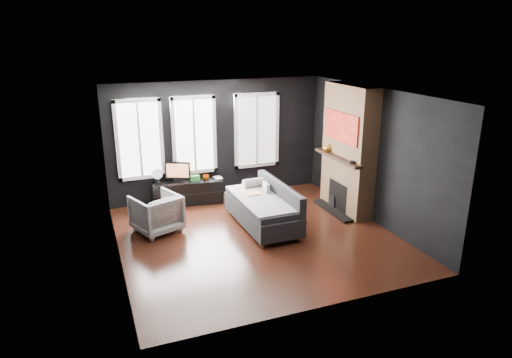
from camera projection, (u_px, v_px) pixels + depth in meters
name	position (u px, v px, depth m)	size (l,w,h in m)	color
floor	(257.00, 237.00, 8.65)	(5.00, 5.00, 0.00)	black
ceiling	(257.00, 93.00, 7.82)	(5.00, 5.00, 0.00)	white
wall_back	(217.00, 140.00, 10.46)	(5.00, 0.02, 2.70)	black
wall_left	(113.00, 184.00, 7.38)	(0.02, 5.00, 2.70)	black
wall_right	(373.00, 156.00, 9.10)	(0.02, 5.00, 2.70)	black
windows	(197.00, 96.00, 9.95)	(4.00, 0.16, 1.76)	white
fireplace	(349.00, 150.00, 9.56)	(0.70, 1.62, 2.70)	#93724C
sofa	(262.00, 206.00, 9.01)	(1.01, 2.01, 0.87)	black
stripe_pillow	(266.00, 190.00, 9.31)	(0.07, 0.32, 0.32)	gray
armchair	(156.00, 211.00, 8.78)	(0.80, 0.75, 0.83)	silver
media_console	(188.00, 192.00, 10.29)	(1.54, 0.48, 0.53)	black
monitor	(178.00, 170.00, 10.09)	(0.57, 0.12, 0.51)	black
desk_fan	(157.00, 176.00, 10.02)	(0.23, 0.23, 0.33)	gray
mug	(206.00, 177.00, 10.27)	(0.14, 0.11, 0.14)	#CB3F00
book	(214.00, 174.00, 10.32)	(0.17, 0.02, 0.23)	#A8A188
storage_box	(195.00, 178.00, 10.21)	(0.21, 0.13, 0.12)	#2E8034
mantel_vase	(327.00, 147.00, 9.88)	(0.19, 0.20, 0.19)	gold
mantel_clock	(352.00, 162.00, 9.02)	(0.13, 0.13, 0.04)	black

